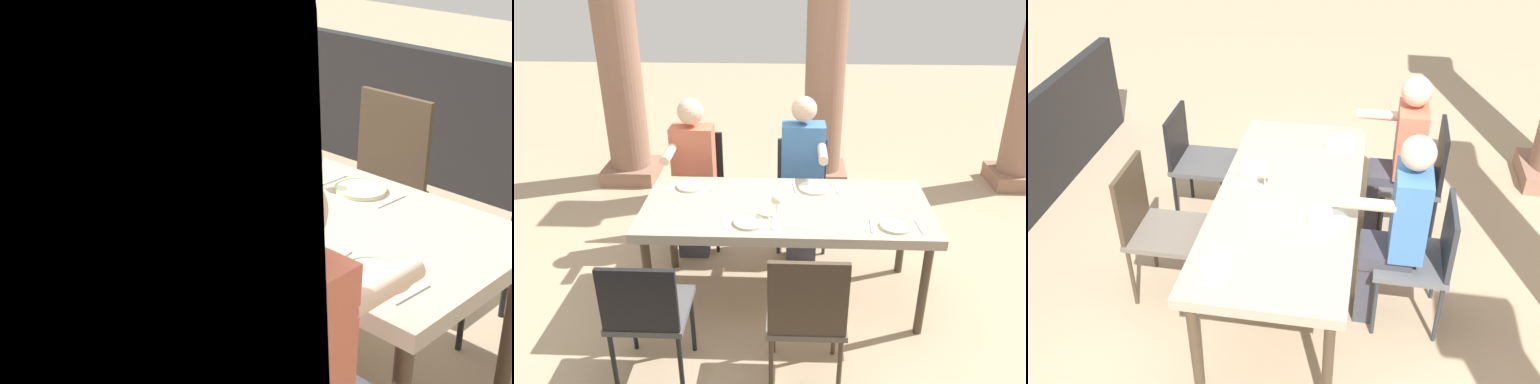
# 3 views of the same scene
# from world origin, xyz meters

# --- Properties ---
(ground_plane) EXTENTS (16.00, 16.00, 0.00)m
(ground_plane) POSITION_xyz_m (0.00, 0.00, 0.00)
(ground_plane) COLOR tan
(dining_table) EXTENTS (1.96, 0.88, 0.76)m
(dining_table) POSITION_xyz_m (0.00, 0.00, 0.70)
(dining_table) COLOR tan
(dining_table) RESTS_ON ground
(chair_mid_north) EXTENTS (0.44, 0.44, 0.88)m
(chair_mid_north) POSITION_xyz_m (0.12, 0.86, 0.52)
(chair_mid_north) COLOR #5B5E61
(chair_mid_north) RESTS_ON ground
(chair_mid_south) EXTENTS (0.44, 0.44, 0.95)m
(chair_mid_south) POSITION_xyz_m (0.12, -0.86, 0.55)
(chair_mid_south) COLOR #6A6158
(chair_mid_south) RESTS_ON ground
(diner_woman_green) EXTENTS (0.35, 0.49, 1.32)m
(diner_woman_green) POSITION_xyz_m (0.13, 0.67, 0.70)
(diner_woman_green) COLOR #3F3F4C
(diner_woman_green) RESTS_ON ground
(diner_man_white) EXTENTS (0.35, 0.49, 1.29)m
(diner_man_white) POSITION_xyz_m (-0.77, 0.68, 0.69)
(diner_man_white) COLOR #3F3F4C
(diner_man_white) RESTS_ON ground
(plate_0) EXTENTS (0.23, 0.23, 0.02)m
(plate_0) POSITION_xyz_m (-0.69, 0.26, 0.77)
(plate_0) COLOR white
(plate_0) RESTS_ON dining_table
(fork_0) EXTENTS (0.02, 0.17, 0.01)m
(fork_0) POSITION_xyz_m (-0.84, 0.26, 0.77)
(fork_0) COLOR silver
(fork_0) RESTS_ON dining_table
(spoon_0) EXTENTS (0.03, 0.17, 0.01)m
(spoon_0) POSITION_xyz_m (-0.54, 0.26, 0.77)
(spoon_0) COLOR silver
(spoon_0) RESTS_ON dining_table
(plate_1) EXTENTS (0.21, 0.21, 0.02)m
(plate_1) POSITION_xyz_m (-0.23, -0.26, 0.77)
(plate_1) COLOR silver
(plate_1) RESTS_ON dining_table
(wine_glass_1) EXTENTS (0.08, 0.08, 0.16)m
(wine_glass_1) POSITION_xyz_m (-0.06, -0.16, 0.88)
(wine_glass_1) COLOR white
(wine_glass_1) RESTS_ON dining_table
(fork_1) EXTENTS (0.02, 0.17, 0.01)m
(fork_1) POSITION_xyz_m (-0.38, -0.26, 0.77)
(fork_1) COLOR silver
(fork_1) RESTS_ON dining_table
(spoon_1) EXTENTS (0.02, 0.17, 0.01)m
(spoon_1) POSITION_xyz_m (-0.08, -0.26, 0.77)
(spoon_1) COLOR silver
(spoon_1) RESTS_ON dining_table
(plate_2) EXTENTS (0.25, 0.25, 0.02)m
(plate_2) POSITION_xyz_m (0.21, 0.27, 0.77)
(plate_2) COLOR white
(plate_2) RESTS_ON dining_table
(fork_2) EXTENTS (0.03, 0.17, 0.01)m
(fork_2) POSITION_xyz_m (0.06, 0.27, 0.77)
(fork_2) COLOR silver
(fork_2) RESTS_ON dining_table
(spoon_2) EXTENTS (0.03, 0.17, 0.01)m
(spoon_2) POSITION_xyz_m (0.36, 0.27, 0.77)
(spoon_2) COLOR silver
(spoon_2) RESTS_ON dining_table
(plate_3) EXTENTS (0.21, 0.21, 0.02)m
(plate_3) POSITION_xyz_m (0.69, -0.27, 0.77)
(plate_3) COLOR white
(plate_3) RESTS_ON dining_table
(fork_3) EXTENTS (0.03, 0.17, 0.01)m
(fork_3) POSITION_xyz_m (0.54, -0.27, 0.77)
(fork_3) COLOR silver
(fork_3) RESTS_ON dining_table
(spoon_3) EXTENTS (0.03, 0.17, 0.01)m
(spoon_3) POSITION_xyz_m (0.84, -0.27, 0.77)
(spoon_3) COLOR silver
(spoon_3) RESTS_ON dining_table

